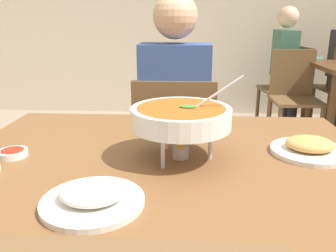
% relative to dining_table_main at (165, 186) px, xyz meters
% --- Properties ---
extents(dining_table_main, '(1.31, 0.94, 0.78)m').
position_rel_dining_table_main_xyz_m(dining_table_main, '(0.00, 0.00, 0.00)').
color(dining_table_main, brown).
rests_on(dining_table_main, ground_plane).
extents(chair_diner_main, '(0.44, 0.44, 0.90)m').
position_rel_dining_table_main_xyz_m(chair_diner_main, '(-0.00, 0.76, -0.16)').
color(chair_diner_main, brown).
rests_on(chair_diner_main, ground_plane).
extents(diner_main, '(0.40, 0.45, 1.31)m').
position_rel_dining_table_main_xyz_m(diner_main, '(0.00, 0.79, 0.08)').
color(diner_main, '#2D2D38').
rests_on(diner_main, ground_plane).
extents(curry_bowl, '(0.33, 0.30, 0.26)m').
position_rel_dining_table_main_xyz_m(curry_bowl, '(0.05, -0.02, 0.24)').
color(curry_bowl, silver).
rests_on(curry_bowl, dining_table_main).
extents(rice_plate, '(0.24, 0.24, 0.06)m').
position_rel_dining_table_main_xyz_m(rice_plate, '(-0.15, -0.31, 0.13)').
color(rice_plate, white).
rests_on(rice_plate, dining_table_main).
extents(appetizer_plate, '(0.24, 0.24, 0.06)m').
position_rel_dining_table_main_xyz_m(appetizer_plate, '(0.46, 0.04, 0.13)').
color(appetizer_plate, white).
rests_on(appetizer_plate, dining_table_main).
extents(sauce_dish, '(0.09, 0.09, 0.02)m').
position_rel_dining_table_main_xyz_m(sauce_dish, '(-0.47, -0.04, 0.12)').
color(sauce_dish, white).
rests_on(sauce_dish, dining_table_main).
extents(chair_bg_left, '(0.49, 0.49, 0.90)m').
position_rel_dining_table_main_xyz_m(chair_bg_left, '(1.19, 2.83, -0.16)').
color(chair_bg_left, brown).
rests_on(chair_bg_left, ground_plane).
extents(chair_bg_corner, '(0.45, 0.45, 0.90)m').
position_rel_dining_table_main_xyz_m(chair_bg_corner, '(1.10, 2.37, -0.16)').
color(chair_bg_corner, brown).
rests_on(chair_bg_corner, ground_plane).
extents(patron_bg_left, '(0.45, 0.40, 1.31)m').
position_rel_dining_table_main_xyz_m(patron_bg_left, '(1.13, 2.83, 0.08)').
color(patron_bg_left, '#2D2D38').
rests_on(patron_bg_left, ground_plane).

